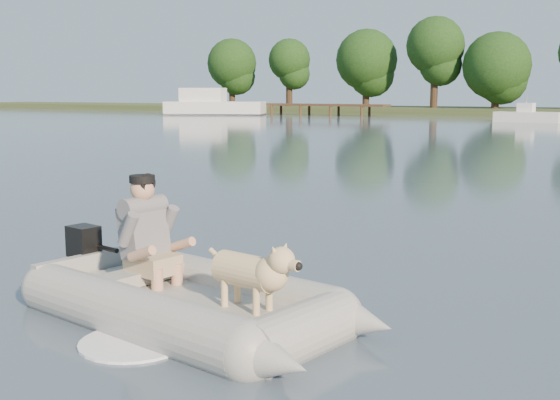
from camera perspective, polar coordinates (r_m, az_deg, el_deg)
The scene contains 8 objects.
water at distance 7.81m, azimuth -9.11°, elevation -7.77°, with size 160.00×160.00×0.00m, color slate.
dock at distance 65.50m, azimuth 1.24°, elevation 7.38°, with size 18.00×2.00×1.04m, color #4C331E, non-canonical shape.
dinghy at distance 6.83m, azimuth -7.30°, elevation -4.68°, with size 4.93×3.47×1.46m, color gray, non-canonical shape.
man at distance 7.38m, azimuth -10.92°, elevation -2.24°, with size 0.77×0.66×1.14m, color slate, non-canonical shape.
dog at distance 6.42m, azimuth -2.75°, elevation -6.25°, with size 0.98×0.35×0.66m, color tan, non-canonical shape.
outboard_motor at distance 8.25m, azimuth -15.60°, elevation -4.73°, with size 0.44×0.31×0.83m, color black, non-canonical shape.
cabin_cruiser at distance 65.37m, azimuth -5.29°, elevation 7.98°, with size 9.46×3.38×2.93m, color white, non-canonical shape.
motorboat at distance 53.33m, azimuth 19.56°, elevation 6.96°, with size 4.72×1.82×2.00m, color white, non-canonical shape.
Camera 1 is at (4.67, -5.85, 2.22)m, focal length 45.00 mm.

